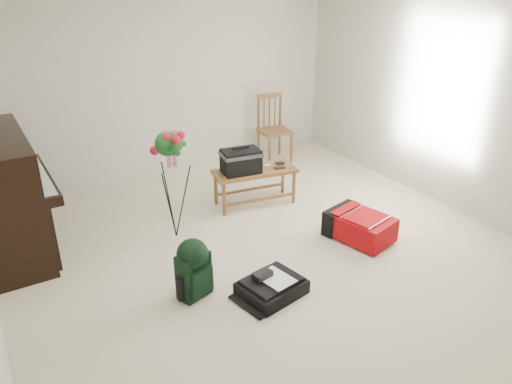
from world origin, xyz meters
TOP-DOWN VIEW (x-y plane):
  - floor at (0.00, 0.00)m, footprint 5.00×5.50m
  - wall_back at (0.00, 2.75)m, footprint 5.00×0.04m
  - wall_right at (2.50, 0.00)m, footprint 0.04×5.50m
  - piano at (-2.19, 1.60)m, footprint 0.71×1.50m
  - bench at (0.37, 1.24)m, footprint 1.06×0.56m
  - dining_chair at (1.51, 2.40)m, footprint 0.46×0.46m
  - red_suitcase at (1.01, -0.03)m, footprint 0.60×0.77m
  - black_duffel at (-0.34, -0.42)m, footprint 0.62×0.53m
  - green_backpack at (-0.94, -0.08)m, footprint 0.33×0.30m
  - flower_stand at (-0.66, 1.01)m, footprint 0.51×0.51m

SIDE VIEW (x-z plane):
  - floor at x=0.00m, z-range -0.01..0.01m
  - black_duffel at x=-0.34m, z-range -0.03..0.20m
  - red_suitcase at x=1.01m, z-range 0.01..0.30m
  - green_backpack at x=-0.94m, z-range 0.03..0.60m
  - dining_chair at x=1.51m, z-range -0.01..0.97m
  - bench at x=0.37m, z-range 0.16..0.94m
  - piano at x=-2.19m, z-range -0.03..1.22m
  - flower_stand at x=-0.66m, z-range -0.02..1.24m
  - wall_back at x=0.00m, z-range 0.00..2.50m
  - wall_right at x=2.50m, z-range 0.00..2.50m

